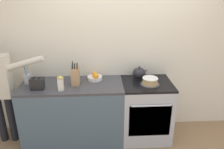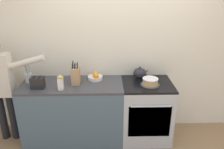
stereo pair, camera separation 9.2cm
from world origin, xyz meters
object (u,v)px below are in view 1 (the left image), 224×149
Objects in this scene: utensil_crock at (28,78)px; person_baker at (0,85)px; knife_block at (75,76)px; milk_carton at (61,83)px; layer_cake at (150,81)px; fruit_bowl at (95,77)px; toaster at (37,84)px; tea_kettle at (139,73)px; stove_range at (145,110)px.

person_baker is (-0.37, -0.07, -0.06)m from utensil_crock.
knife_block reaches higher than milk_carton.
layer_cake is 0.81m from fruit_bowl.
knife_block is 0.69m from utensil_crock.
knife_block is 0.21× the size of person_baker.
fruit_bowl is at bearing 0.63° from person_baker.
person_baker reaches higher than toaster.
toaster is at bearing -160.27° from fruit_bowl.
tea_kettle reaches higher than fruit_bowl.
stove_range is 3.83× the size of tea_kettle.
milk_carton reaches higher than tea_kettle.
knife_block is at bearing -5.22° from person_baker.
fruit_bowl is at bearing 36.98° from milk_carton.
tea_kettle reaches higher than toaster.
layer_cake is 0.79× the size of utensil_crock.
tea_kettle is 0.71× the size of utensil_crock.
tea_kettle is 2.00m from person_baker.
stove_range is at bearing -63.43° from tea_kettle.
layer_cake is 1.55m from toaster.
toaster is (-1.52, -0.12, 0.53)m from stove_range.
knife_block is 0.27m from milk_carton.
layer_cake is 1.22× the size of fruit_bowl.
stove_range is 0.92m from fruit_bowl.
tea_kettle is at bearing -0.74° from person_baker.
knife_block is (-0.93, -0.16, 0.04)m from tea_kettle.
milk_carton reaches higher than stove_range.
tea_kettle is at bearing 10.00° from knife_block.
stove_range is 4.16× the size of fruit_bowl.
milk_carton is at bearing -161.97° from tea_kettle.
utensil_crock is at bearing 174.62° from knife_block.
fruit_bowl is 0.14× the size of person_baker.
knife_block is 1.06m from person_baker.
utensil_crock is 0.57m from milk_carton.
utensil_crock is 0.38m from person_baker.
stove_range is at bearing -2.64° from utensil_crock.
tea_kettle is 1.23× the size of toaster.
person_baker is (-2.10, 0.07, -0.03)m from layer_cake.
fruit_bowl is (-0.78, 0.22, -0.00)m from layer_cake.
knife_block is 1.70× the size of toaster.
tea_kettle is at bearing 116.57° from stove_range.
knife_block reaches higher than toaster.
milk_carton is 0.14× the size of person_baker.
toaster is (-1.43, -0.30, -0.00)m from tea_kettle.
toaster reaches higher than fruit_bowl.
milk_carton is at bearing -17.78° from person_baker.
knife_block is at bearing 175.74° from layer_cake.
fruit_bowl is at bearing 19.73° from toaster.
toaster reaches higher than layer_cake.
knife_block is 0.31m from fruit_bowl.
milk_carton is 0.90m from person_baker.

